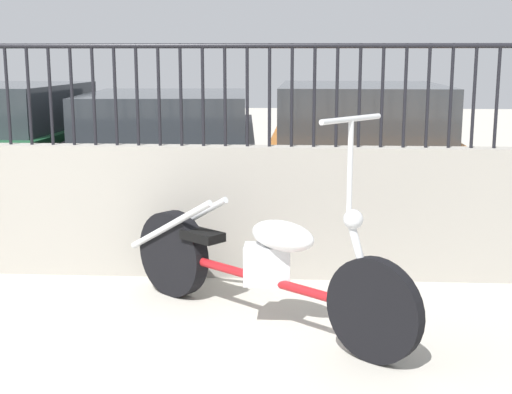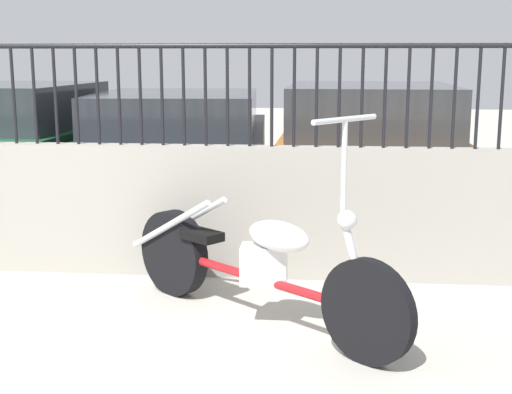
{
  "view_description": "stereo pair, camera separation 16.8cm",
  "coord_description": "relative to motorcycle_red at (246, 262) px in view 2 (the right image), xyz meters",
  "views": [
    {
      "loc": [
        2.41,
        -2.6,
        1.64
      ],
      "look_at": [
        2.11,
        2.12,
        0.7
      ],
      "focal_mm": 50.0,
      "sensor_mm": 36.0,
      "label": 1
    },
    {
      "loc": [
        2.58,
        -2.58,
        1.64
      ],
      "look_at": [
        2.11,
        2.12,
        0.7
      ],
      "focal_mm": 50.0,
      "sensor_mm": 36.0,
      "label": 2
    }
  ],
  "objects": [
    {
      "name": "motorcycle_red",
      "position": [
        0.0,
        0.0,
        0.0
      ],
      "size": [
        1.86,
        1.55,
        1.33
      ],
      "rotation": [
        0.0,
        0.0,
        -0.68
      ],
      "color": "black",
      "rests_on": "ground_plane"
    },
    {
      "name": "car_green",
      "position": [
        -3.01,
        3.36,
        0.3
      ],
      "size": [
        2.08,
        4.17,
        1.34
      ],
      "rotation": [
        0.0,
        0.0,
        1.53
      ],
      "color": "black",
      "rests_on": "ground_plane"
    },
    {
      "name": "car_black",
      "position": [
        -1.09,
        3.3,
        0.27
      ],
      "size": [
        2.15,
        4.41,
        1.26
      ],
      "rotation": [
        0.0,
        0.0,
        1.65
      ],
      "color": "black",
      "rests_on": "ground_plane"
    },
    {
      "name": "car_orange",
      "position": [
        0.94,
        3.31,
        0.3
      ],
      "size": [
        1.87,
        4.34,
        1.35
      ],
      "rotation": [
        0.0,
        0.0,
        1.56
      ],
      "color": "black",
      "rests_on": "ground_plane"
    }
  ]
}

